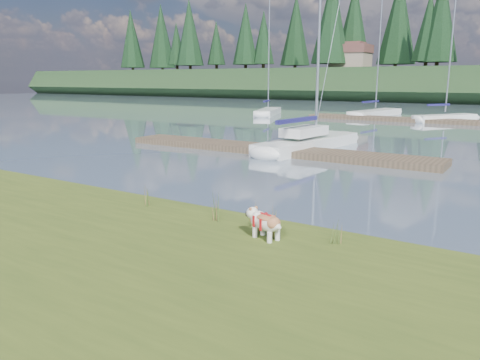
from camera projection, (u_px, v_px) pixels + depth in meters
The scene contains 21 objects.
ground at pixel (439, 123), 37.79m from camera, with size 200.00×200.00×0.00m, color slate.
bank at pixel (52, 274), 8.12m from camera, with size 60.00×9.00×0.35m, color #43521A.
bulldog at pixel (265, 221), 9.36m from camera, with size 0.96×0.57×0.57m.
sailboat_main at pixel (315, 140), 24.09m from camera, with size 2.62×8.80×12.49m.
dock_near at pixel (270, 150), 22.58m from camera, with size 16.00×2.00×0.30m, color #4C3D2C.
dock_far at pixel (467, 122), 36.70m from camera, with size 26.00×2.20×0.30m, color #4C3D2C.
sailboat_bg_0 at pixel (269, 111), 46.74m from camera, with size 4.02×7.86×11.33m.
sailboat_bg_1 at pixel (379, 112), 45.29m from camera, with size 3.20×9.04×13.13m.
sailboat_bg_2 at pixel (450, 117), 39.20m from camera, with size 4.91×6.31×10.28m.
weed_0 at pixel (215, 209), 10.51m from camera, with size 0.17×0.14×0.70m.
weed_1 at pixel (255, 216), 10.09m from camera, with size 0.17×0.14×0.59m.
weed_2 at pixel (277, 224), 9.37m from camera, with size 0.17×0.14×0.70m.
weed_3 at pixel (145, 196), 11.78m from camera, with size 0.17×0.14×0.62m.
weed_4 at pixel (264, 223), 9.77m from camera, with size 0.17×0.14×0.48m.
weed_5 at pixel (336, 232), 9.11m from camera, with size 0.17×0.14×0.53m.
mud_lip at pixel (204, 218), 11.77m from camera, with size 60.00×0.50×0.14m, color #33281C.
conifer_0 at pixel (190, 32), 94.54m from camera, with size 5.72×5.72×14.15m.
conifer_1 at pixel (264, 37), 90.21m from camera, with size 4.40×4.40×11.30m.
conifer_2 at pixel (332, 18), 79.36m from camera, with size 6.60×6.60×16.05m.
conifer_3 at pixel (429, 26), 75.13m from camera, with size 4.84×4.84×12.25m.
house_0 at pixel (351, 56), 80.75m from camera, with size 6.30×5.30×4.65m.
Camera 1 is at (6.85, -10.63, 3.50)m, focal length 35.00 mm.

